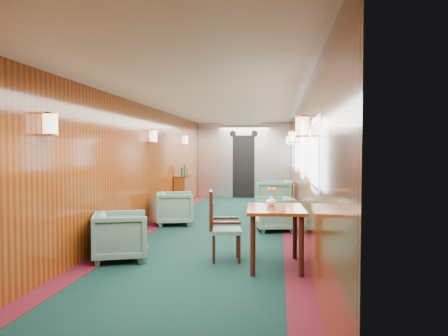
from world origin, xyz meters
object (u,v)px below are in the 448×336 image
object	(u,v)px
armchair_left_near	(121,236)
armchair_left_far	(175,208)
armchair_right_near	(274,214)
side_chair	(219,223)
dining_table	(276,217)
credenza	(184,192)
armchair_right_far	(275,196)

from	to	relation	value
armchair_left_near	armchair_left_far	xyz separation A→B (m)	(0.07, 2.91, 0.00)
armchair_right_near	side_chair	bearing A→B (deg)	-27.66
side_chair	dining_table	bearing A→B (deg)	-25.76
dining_table	credenza	size ratio (longest dim) A/B	0.93
credenza	armchair_right_near	xyz separation A→B (m)	(2.38, -2.89, -0.12)
armchair_left_near	armchair_left_far	distance (m)	2.91
armchair_left_far	armchair_right_far	xyz separation A→B (m)	(1.99, 2.08, 0.06)
dining_table	armchair_right_near	world-z (taller)	dining_table
credenza	armchair_left_far	world-z (taller)	credenza
armchair_right_far	dining_table	bearing A→B (deg)	3.93
dining_table	armchair_left_far	world-z (taller)	dining_table
armchair_left_near	credenza	bearing A→B (deg)	-16.28
armchair_left_near	armchair_left_far	bearing A→B (deg)	-20.79
armchair_right_far	side_chair	bearing A→B (deg)	-4.98
armchair_left_far	side_chair	bearing A→B (deg)	-169.51
side_chair	credenza	world-z (taller)	credenza
dining_table	side_chair	world-z (taller)	side_chair
armchair_left_near	armchair_right_far	xyz separation A→B (m)	(2.06, 4.99, 0.06)
dining_table	armchair_left_near	size ratio (longest dim) A/B	1.46
dining_table	credenza	distance (m)	5.98
side_chair	armchair_left_far	world-z (taller)	side_chair
dining_table	armchair_left_near	distance (m)	2.15
dining_table	armchair_right_near	distance (m)	2.60
armchair_right_near	dining_table	bearing A→B (deg)	-9.59
dining_table	armchair_right_far	distance (m)	5.11
armchair_left_near	armchair_right_far	size ratio (longest dim) A/B	0.85
side_chair	armchair_right_far	world-z (taller)	side_chair
side_chair	armchair_left_far	bearing A→B (deg)	105.77
credenza	armchair_left_far	distance (m)	2.47
armchair_left_near	dining_table	bearing A→B (deg)	-112.36
side_chair	armchair_right_near	size ratio (longest dim) A/B	1.37
armchair_left_near	armchair_right_near	world-z (taller)	armchair_left_near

